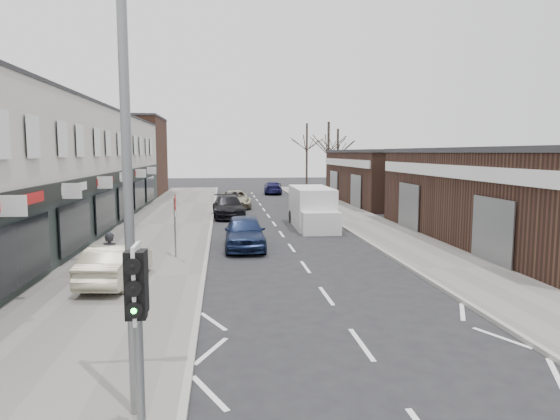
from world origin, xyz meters
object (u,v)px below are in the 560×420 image
object	(u,v)px
parked_car_left_a	(245,232)
parked_car_right_b	(304,198)
warning_sign	(176,208)
parked_car_left_b	(228,207)
traffic_light	(137,301)
parked_car_left_c	(235,199)
sedan_on_pavement	(116,264)
white_van	(312,208)
parked_car_right_c	(273,188)
pedestrian	(110,258)
street_lamp	(138,144)
parked_car_right_a	(313,213)

from	to	relation	value
parked_car_left_a	parked_car_right_b	world-z (taller)	parked_car_left_a
warning_sign	parked_car_left_b	bearing A→B (deg)	80.22
traffic_light	parked_car_left_b	world-z (taller)	traffic_light
parked_car_left_c	parked_car_right_b	size ratio (longest dim) A/B	1.12
parked_car_left_a	sedan_on_pavement	bearing A→B (deg)	-125.48
traffic_light	parked_car_left_c	size ratio (longest dim) A/B	0.62
white_van	parked_car_right_c	bearing A→B (deg)	90.70
parked_car_left_a	parked_car_left_b	xyz separation A→B (m)	(-0.63, 11.43, -0.04)
parked_car_left_c	parked_car_right_b	bearing A→B (deg)	-4.24
warning_sign	pedestrian	xyz separation A→B (m)	(-1.78, -4.19, -1.21)
traffic_light	parked_car_right_c	xyz separation A→B (m)	(6.60, 46.71, -1.74)
warning_sign	white_van	distance (m)	11.15
parked_car_left_a	pedestrian	bearing A→B (deg)	-126.22
warning_sign	parked_car_left_a	size ratio (longest dim) A/B	0.59
pedestrian	parked_car_right_b	world-z (taller)	pedestrian
street_lamp	parked_car_right_c	xyz separation A→B (m)	(6.73, 45.50, -3.95)
street_lamp	parked_car_right_c	world-z (taller)	street_lamp
pedestrian	parked_car_left_a	bearing A→B (deg)	-115.94
parked_car_right_b	street_lamp	bearing A→B (deg)	80.14
white_van	parked_car_left_a	bearing A→B (deg)	-123.66
white_van	parked_car_left_c	size ratio (longest dim) A/B	1.24
pedestrian	parked_car_left_b	world-z (taller)	pedestrian
street_lamp	warning_sign	world-z (taller)	street_lamp
street_lamp	parked_car_left_b	bearing A→B (deg)	86.31
sedan_on_pavement	parked_car_left_a	distance (m)	7.72
parked_car_left_a	parked_car_right_b	xyz separation A→B (m)	(5.70, 17.42, -0.03)
warning_sign	parked_car_right_c	bearing A→B (deg)	77.32
parked_car_left_b	parked_car_right_c	bearing A→B (deg)	72.63
parked_car_left_c	warning_sign	bearing A→B (deg)	-101.78
parked_car_left_b	parked_car_left_c	size ratio (longest dim) A/B	1.03
street_lamp	white_van	world-z (taller)	street_lamp
warning_sign	parked_car_left_c	world-z (taller)	warning_sign
traffic_light	sedan_on_pavement	distance (m)	10.28
parked_car_left_b	parked_car_right_c	size ratio (longest dim) A/B	1.11
sedan_on_pavement	traffic_light	bearing A→B (deg)	109.94
white_van	sedan_on_pavement	world-z (taller)	white_van
white_van	parked_car_right_b	distance (m)	11.21
street_lamp	parked_car_right_a	xyz separation A→B (m)	(6.73, 21.28, -3.80)
white_van	parked_car_right_c	distance (m)	24.33
street_lamp	pedestrian	size ratio (longest dim) A/B	4.57
parked_car_right_c	street_lamp	bearing A→B (deg)	85.82
warning_sign	parked_car_right_c	distance (m)	33.55
warning_sign	parked_car_right_a	bearing A→B (deg)	49.06
warning_sign	parked_car_left_c	size ratio (longest dim) A/B	0.54
parked_car_left_a	parked_car_left_c	size ratio (longest dim) A/B	0.92
sedan_on_pavement	parked_car_right_c	distance (m)	37.92
parked_car_right_b	parked_car_right_c	xyz separation A→B (m)	(-1.30, 13.21, -0.08)
traffic_light	warning_sign	distance (m)	14.04
street_lamp	parked_car_left_b	distance (m)	26.64
sedan_on_pavement	white_van	bearing A→B (deg)	-119.03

